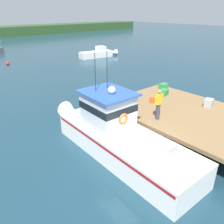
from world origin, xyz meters
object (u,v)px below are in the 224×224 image
at_px(crate_stack_mid_dock, 163,86).
at_px(moored_boat_near_channel, 98,53).
at_px(deckhand_by_the_boat, 158,104).
at_px(mooring_buoy_spare_mooring, 80,55).
at_px(crate_single_by_cleat, 164,92).
at_px(main_fishing_boat, 116,134).
at_px(mooring_buoy_inshore, 8,63).
at_px(bait_bucket, 152,100).
at_px(crate_single_far, 209,103).

relative_size(crate_stack_mid_dock, moored_boat_near_channel, 0.10).
distance_m(crate_stack_mid_dock, moored_boat_near_channel, 19.63).
bearing_deg(deckhand_by_the_boat, moored_boat_near_channel, 59.59).
distance_m(moored_boat_near_channel, mooring_buoy_spare_mooring, 2.99).
xyz_separation_m(crate_single_by_cleat, mooring_buoy_spare_mooring, (7.20, 21.25, -1.15)).
xyz_separation_m(main_fishing_boat, crate_stack_mid_dock, (6.97, 2.50, 0.39)).
height_order(crate_stack_mid_dock, mooring_buoy_spare_mooring, crate_stack_mid_dock).
xyz_separation_m(moored_boat_near_channel, mooring_buoy_inshore, (-12.16, 3.53, -0.33)).
xyz_separation_m(crate_stack_mid_dock, bait_bucket, (-2.83, -1.29, -0.02)).
bearing_deg(deckhand_by_the_boat, bait_bucket, 46.90).
bearing_deg(main_fishing_boat, moored_boat_near_channel, 54.06).
distance_m(deckhand_by_the_boat, mooring_buoy_inshore, 24.57).
bearing_deg(moored_boat_near_channel, main_fishing_boat, -125.94).
bearing_deg(moored_boat_near_channel, crate_single_by_cleat, -115.47).
height_order(crate_single_by_cleat, bait_bucket, crate_single_by_cleat).
height_order(main_fishing_boat, mooring_buoy_spare_mooring, main_fishing_boat).
xyz_separation_m(crate_stack_mid_dock, mooring_buoy_spare_mooring, (6.07, 20.34, -1.14)).
bearing_deg(deckhand_by_the_boat, mooring_buoy_spare_mooring, 65.75).
height_order(bait_bucket, deckhand_by_the_boat, deckhand_by_the_boat).
relative_size(crate_single_by_cleat, mooring_buoy_spare_mooring, 1.20).
relative_size(crate_single_far, moored_boat_near_channel, 0.10).
relative_size(moored_boat_near_channel, mooring_buoy_inshore, 15.16).
xyz_separation_m(crate_single_by_cleat, moored_boat_near_channel, (8.99, 18.87, -0.86)).
bearing_deg(mooring_buoy_inshore, crate_single_far, -81.98).
xyz_separation_m(crate_single_far, moored_boat_near_channel, (8.58, 21.90, -0.90)).
distance_m(main_fishing_boat, bait_bucket, 4.33).
distance_m(deckhand_by_the_boat, mooring_buoy_spare_mooring, 25.68).
bearing_deg(crate_single_far, bait_bucket, 128.56).
distance_m(deckhand_by_the_boat, moored_boat_near_channel, 24.37).
height_order(deckhand_by_the_boat, moored_boat_near_channel, deckhand_by_the_boat).
bearing_deg(deckhand_by_the_boat, main_fishing_boat, 168.52).
height_order(bait_bucket, mooring_buoy_spare_mooring, bait_bucket).
bearing_deg(crate_stack_mid_dock, bait_bucket, -155.55).
bearing_deg(crate_single_far, mooring_buoy_inshore, 98.02).
bearing_deg(main_fishing_boat, crate_single_by_cleat, 15.27).
bearing_deg(bait_bucket, main_fishing_boat, -163.65).
bearing_deg(deckhand_by_the_boat, crate_single_far, -13.94).
bearing_deg(moored_boat_near_channel, mooring_buoy_inshore, 163.84).
relative_size(main_fishing_boat, crate_single_far, 16.43).
bearing_deg(crate_stack_mid_dock, crate_single_by_cleat, -141.09).
distance_m(crate_stack_mid_dock, deckhand_by_the_boat, 5.41).
bearing_deg(crate_single_by_cleat, bait_bucket, -167.41).
relative_size(crate_single_far, crate_single_by_cleat, 1.00).
relative_size(crate_stack_mid_dock, deckhand_by_the_boat, 0.37).
distance_m(bait_bucket, mooring_buoy_spare_mooring, 23.42).
distance_m(main_fishing_boat, mooring_buoy_spare_mooring, 26.31).
bearing_deg(moored_boat_near_channel, bait_bucket, -119.06).
distance_m(bait_bucket, moored_boat_near_channel, 22.04).
distance_m(main_fishing_boat, crate_stack_mid_dock, 7.42).
xyz_separation_m(crate_stack_mid_dock, moored_boat_near_channel, (7.86, 17.96, -0.85)).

